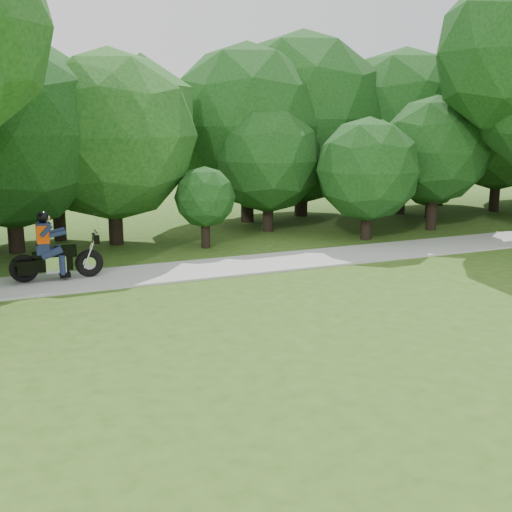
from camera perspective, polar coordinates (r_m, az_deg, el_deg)
ground at (r=12.72m, az=18.07°, el=-8.08°), size 100.00×100.00×0.00m
walkway at (r=19.17m, az=2.35°, el=-0.48°), size 60.00×2.20×0.06m
tree_line at (r=25.01m, az=-2.57°, el=10.89°), size 39.68×12.01×7.77m
touring_motorcycle at (r=17.59m, az=-17.80°, el=0.06°), size 2.41×0.70×1.84m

